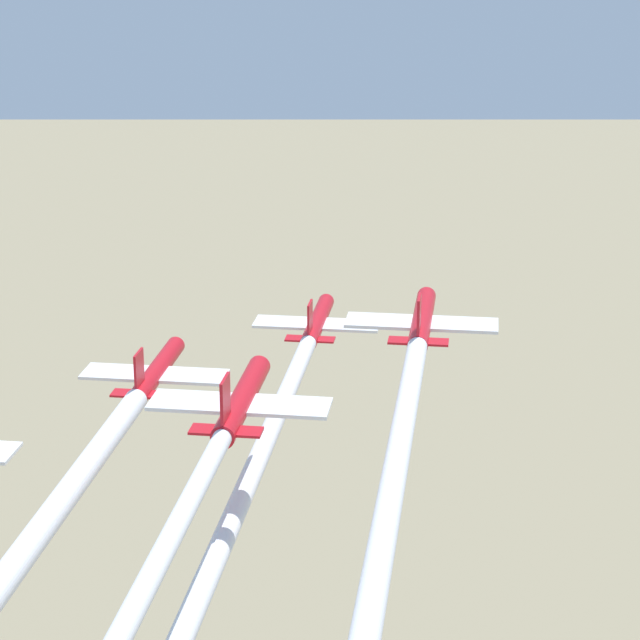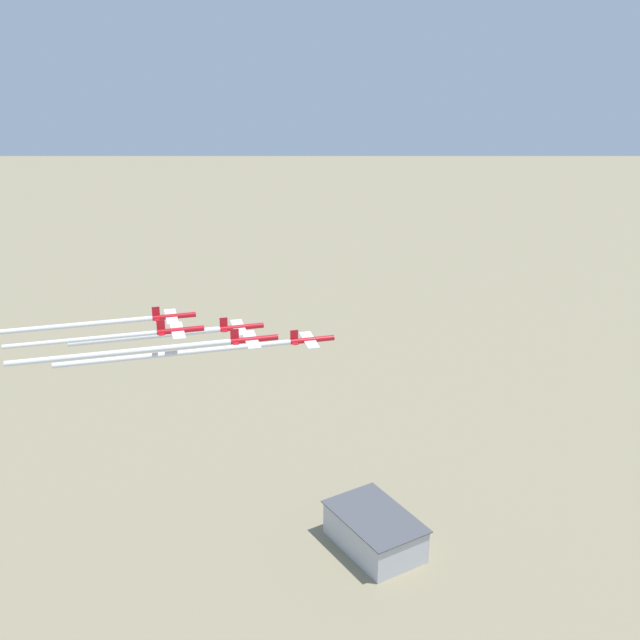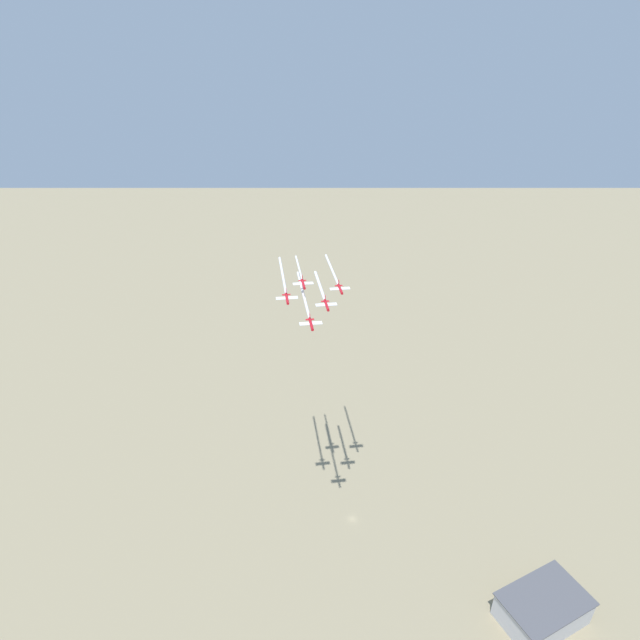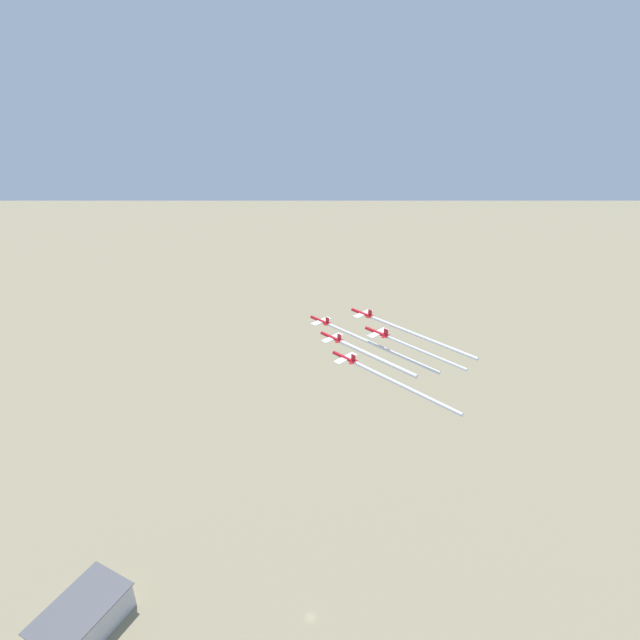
# 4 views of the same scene
# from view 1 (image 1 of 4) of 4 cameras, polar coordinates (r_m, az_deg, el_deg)

# --- Properties ---
(jet_0) EXTENTS (9.40, 9.67, 3.26)m
(jet_0) POSITION_cam_1_polar(r_m,az_deg,el_deg) (90.06, -0.14, -0.10)
(jet_0) COLOR red
(jet_1) EXTENTS (9.40, 9.67, 3.26)m
(jet_1) POSITION_cam_1_polar(r_m,az_deg,el_deg) (78.36, -7.52, -2.38)
(jet_1) COLOR red
(jet_2) EXTENTS (9.40, 9.67, 3.26)m
(jet_2) POSITION_cam_1_polar(r_m,az_deg,el_deg) (74.49, 4.68, -0.04)
(jet_2) COLOR red
(jet_4) EXTENTS (9.40, 9.67, 3.26)m
(jet_4) POSITION_cam_1_polar(r_m,az_deg,el_deg) (62.36, -3.64, -3.73)
(jet_4) COLOR red
(smoke_trail_0) EXTENTS (16.30, 47.35, 1.12)m
(smoke_trail_0) POSITION_cam_1_polar(r_m,az_deg,el_deg) (63.48, -3.75, -8.44)
(smoke_trail_0) COLOR white
(smoke_trail_1) EXTENTS (11.22, 31.14, 1.33)m
(smoke_trail_1) POSITION_cam_1_polar(r_m,az_deg,el_deg) (60.48, -12.58, -9.27)
(smoke_trail_1) COLOR white
(smoke_trail_2) EXTENTS (14.45, 41.64, 1.12)m
(smoke_trail_2) POSITION_cam_1_polar(r_m,az_deg,el_deg) (50.41, 2.98, -9.45)
(smoke_trail_2) COLOR white
(smoke_trail_4) EXTENTS (10.25, 29.21, 0.92)m
(smoke_trail_4) POSITION_cam_1_polar(r_m,az_deg,el_deg) (45.30, -8.58, -13.08)
(smoke_trail_4) COLOR white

